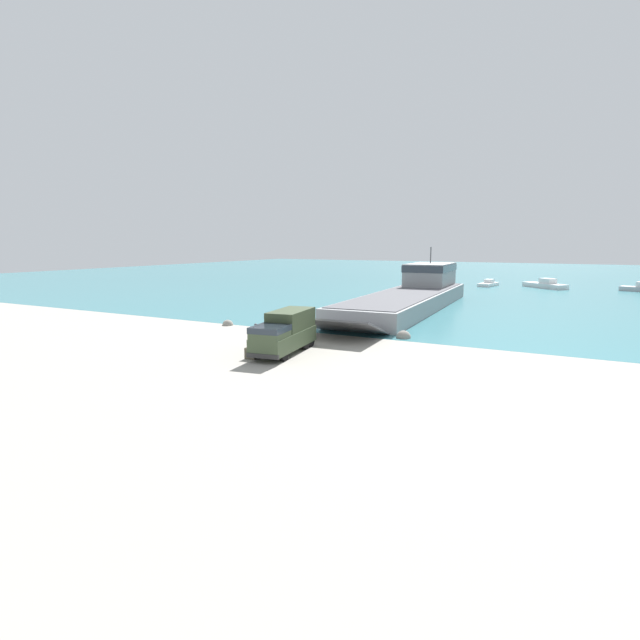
{
  "coord_description": "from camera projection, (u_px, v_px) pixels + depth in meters",
  "views": [
    {
      "loc": [
        20.61,
        -35.56,
        8.32
      ],
      "look_at": [
        0.91,
        1.53,
        1.78
      ],
      "focal_mm": 28.0,
      "sensor_mm": 36.0,
      "label": 1
    }
  ],
  "objects": [
    {
      "name": "ground_plane",
      "position": [
        302.0,
        343.0,
        41.86
      ],
      "size": [
        240.0,
        240.0,
        0.0
      ],
      "primitive_type": "plane",
      "color": "#9E998E"
    },
    {
      "name": "water_surface",
      "position": [
        492.0,
        276.0,
        124.46
      ],
      "size": [
        240.0,
        180.0,
        0.01
      ],
      "primitive_type": "cube",
      "color": "teal",
      "rests_on": "ground_plane"
    },
    {
      "name": "landing_craft",
      "position": [
        414.0,
        292.0,
        65.88
      ],
      "size": [
        9.96,
        42.81,
        7.68
      ],
      "rotation": [
        0.0,
        0.0,
        0.05
      ],
      "color": "gray",
      "rests_on": "ground_plane"
    },
    {
      "name": "military_truck",
      "position": [
        285.0,
        332.0,
        37.73
      ],
      "size": [
        3.46,
        7.91,
        3.15
      ],
      "rotation": [
        0.0,
        0.0,
        -1.43
      ],
      "color": "#3D4C33",
      "rests_on": "ground_plane"
    },
    {
      "name": "soldier_on_ramp",
      "position": [
        265.0,
        336.0,
        39.42
      ],
      "size": [
        0.49,
        0.36,
        1.72
      ],
      "rotation": [
        0.0,
        0.0,
        5.01
      ],
      "color": "#475638",
      "rests_on": "ground_plane"
    },
    {
      "name": "moored_boat_a",
      "position": [
        545.0,
        285.0,
        92.02
      ],
      "size": [
        8.27,
        7.84,
        1.81
      ],
      "rotation": [
        0.0,
        0.0,
        0.84
      ],
      "color": "white",
      "rests_on": "ground_plane"
    },
    {
      "name": "moored_boat_c",
      "position": [
        488.0,
        284.0,
        96.24
      ],
      "size": [
        3.19,
        6.37,
        1.31
      ],
      "rotation": [
        0.0,
        0.0,
        2.97
      ],
      "color": "white",
      "rests_on": "ground_plane"
    },
    {
      "name": "mooring_bollard",
      "position": [
        256.0,
        327.0,
        47.69
      ],
      "size": [
        0.28,
        0.28,
        0.67
      ],
      "color": "#333338",
      "rests_on": "ground_plane"
    },
    {
      "name": "cargo_crate",
      "position": [
        253.0,
        353.0,
        36.15
      ],
      "size": [
        0.86,
        1.02,
        0.82
      ],
      "primitive_type": "cube",
      "rotation": [
        0.0,
        0.0,
        0.05
      ],
      "color": "#4C4738",
      "rests_on": "ground_plane"
    },
    {
      "name": "shoreline_rock_a",
      "position": [
        403.0,
        338.0,
        43.95
      ],
      "size": [
        1.32,
        1.32,
        1.32
      ],
      "primitive_type": "sphere",
      "color": "gray",
      "rests_on": "ground_plane"
    },
    {
      "name": "shoreline_rock_b",
      "position": [
        228.0,
        325.0,
        50.67
      ],
      "size": [
        1.1,
        1.1,
        1.1
      ],
      "primitive_type": "sphere",
      "color": "gray",
      "rests_on": "ground_plane"
    },
    {
      "name": "shoreline_rock_c",
      "position": [
        287.0,
        329.0,
        48.62
      ],
      "size": [
        1.34,
        1.34,
        1.34
      ],
      "primitive_type": "sphere",
      "color": "#66605B",
      "rests_on": "ground_plane"
    }
  ]
}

